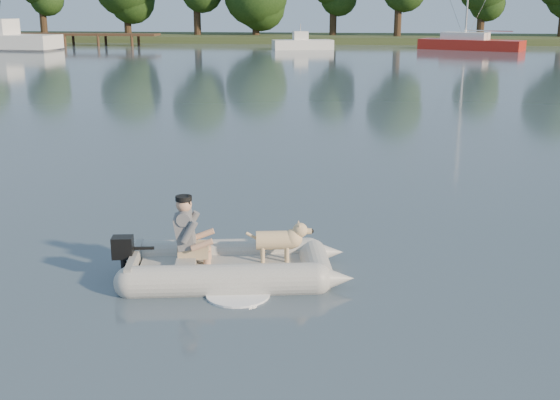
# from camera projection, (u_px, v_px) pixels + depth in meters

# --- Properties ---
(water) EXTENTS (160.00, 160.00, 0.00)m
(water) POSITION_uv_depth(u_px,v_px,m) (262.00, 291.00, 8.84)
(water) COLOR slate
(water) RESTS_ON ground
(shore_bank) EXTENTS (160.00, 12.00, 0.70)m
(shore_bank) POSITION_uv_depth(u_px,v_px,m) (358.00, 39.00, 68.02)
(shore_bank) COLOR #47512D
(shore_bank) RESTS_ON water
(dock) EXTENTS (18.00, 2.00, 1.04)m
(dock) POSITION_uv_depth(u_px,v_px,m) (58.00, 39.00, 61.53)
(dock) COLOR #4C331E
(dock) RESTS_ON water
(dinghy) EXTENTS (4.55, 3.60, 1.20)m
(dinghy) POSITION_uv_depth(u_px,v_px,m) (232.00, 241.00, 9.16)
(dinghy) COLOR #989893
(dinghy) RESTS_ON water
(man) EXTENTS (0.71, 0.63, 0.92)m
(man) POSITION_uv_depth(u_px,v_px,m) (186.00, 229.00, 9.12)
(man) COLOR slate
(man) RESTS_ON dinghy
(dog) EXTENTS (0.84, 0.42, 0.53)m
(dog) POSITION_uv_depth(u_px,v_px,m) (275.00, 243.00, 9.24)
(dog) COLOR tan
(dog) RESTS_ON dinghy
(outboard_motor) EXTENTS (0.39, 0.31, 0.67)m
(outboard_motor) POSITION_uv_depth(u_px,v_px,m) (124.00, 260.00, 9.15)
(outboard_motor) COLOR black
(outboard_motor) RESTS_ON dinghy
(cabin_cruiser) EXTENTS (9.40, 4.12, 2.83)m
(cabin_cruiser) POSITION_uv_depth(u_px,v_px,m) (3.00, 35.00, 54.94)
(cabin_cruiser) COLOR white
(cabin_cruiser) RESTS_ON water
(motorboat) EXTENTS (5.25, 3.23, 2.08)m
(motorboat) POSITION_uv_depth(u_px,v_px,m) (303.00, 37.00, 55.79)
(motorboat) COLOR white
(motorboat) RESTS_ON water
(sailboat) EXTENTS (8.27, 5.47, 10.99)m
(sailboat) POSITION_uv_depth(u_px,v_px,m) (470.00, 44.00, 55.49)
(sailboat) COLOR #B01E14
(sailboat) RESTS_ON water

